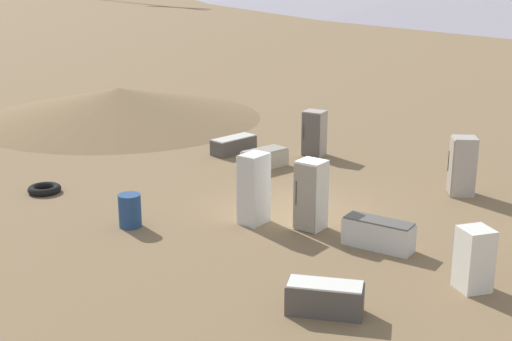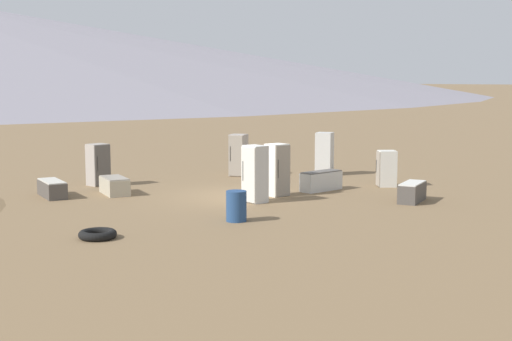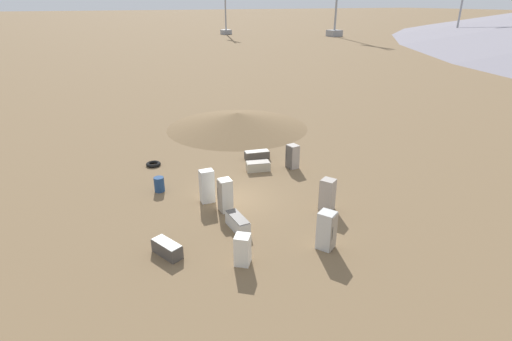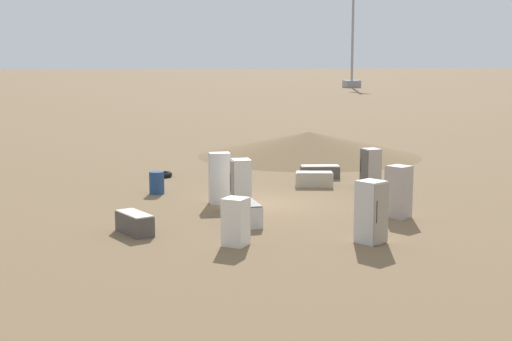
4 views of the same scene
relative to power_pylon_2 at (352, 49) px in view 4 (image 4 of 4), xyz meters
name	(u,v)px [view 4 (image 4 of 4)]	position (x,y,z in m)	size (l,w,h in m)	color
ground_plane	(263,204)	(-114.68, 43.94, -7.91)	(1000.00, 1000.00, 0.00)	brown
dirt_mound	(309,144)	(-101.52, 38.35, -7.22)	(12.76, 12.76, 1.37)	brown
power_pylon_2	(352,49)	(0.00, 0.00, 0.00)	(8.90, 3.05, 25.44)	gray
discarded_fridge_0	(371,168)	(-111.93, 38.59, -7.08)	(0.81, 0.77, 1.65)	#A89E93
discarded_fridge_1	(248,213)	(-117.82, 45.16, -7.54)	(1.80, 0.68, 0.74)	silver
discarded_fridge_2	(371,212)	(-121.08, 42.06, -6.97)	(1.00, 0.97, 1.87)	silver
discarded_fridge_3	(314,179)	(-111.37, 40.95, -7.60)	(1.11, 1.72, 0.63)	#B2A88E
discarded_fridge_4	(398,192)	(-117.97, 39.88, -7.00)	(0.97, 0.95, 1.81)	#A89E93
discarded_fridge_5	(241,185)	(-115.74, 45.00, -6.97)	(0.70, 0.69, 1.88)	silver
discarded_fridge_6	(219,178)	(-114.25, 45.55, -6.93)	(0.62, 0.78, 1.95)	silver
discarded_fridge_7	(236,222)	(-120.52, 46.05, -7.20)	(0.94, 0.93, 1.41)	silver
discarded_fridge_8	(135,223)	(-118.49, 48.91, -7.58)	(1.68, 1.19, 0.67)	#4C4742
discarded_fridge_9	(320,172)	(-109.35, 40.07, -7.61)	(0.95, 1.87, 0.60)	#4C4742
scrap_tire	(161,175)	(-107.48, 47.24, -7.80)	(1.01, 1.01, 0.23)	black
rusty_barrel	(157,183)	(-111.74, 47.74, -7.45)	(0.61, 0.61, 0.91)	navy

